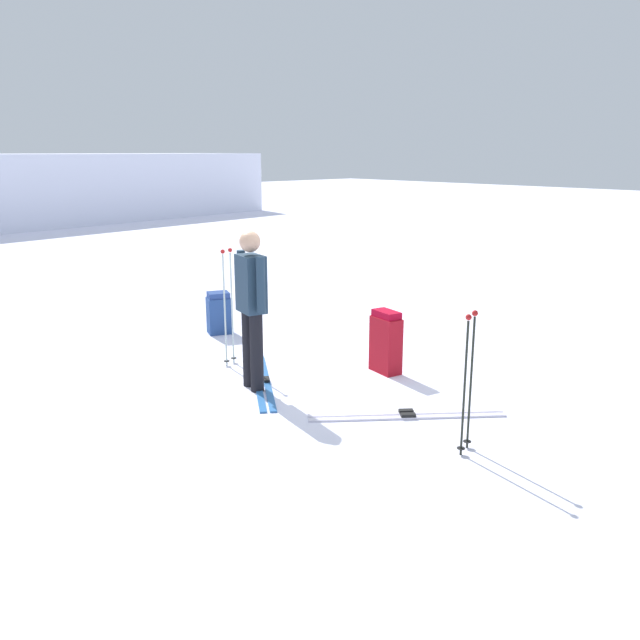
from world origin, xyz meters
The scene contains 9 objects.
ground_plane centered at (0.00, 0.00, 0.00)m, with size 80.00×80.00×0.00m, color white.
distant_snow_ridge centered at (3.14, 19.20, 1.20)m, with size 18.86×5.00×2.40m, color white.
skier_standing centered at (-0.69, 0.31, 0.95)m, with size 0.29×0.56×1.70m.
ski_pair_near centered at (-0.52, 0.38, 0.01)m, with size 1.12×1.59×0.05m.
ski_pair_far centered at (-0.06, -1.32, 0.01)m, with size 1.62×1.31×0.05m.
backpack_large_dark centered at (0.28, 2.43, 0.29)m, with size 0.40×0.37×0.59m.
backpack_bright centered at (0.77, -0.28, 0.36)m, with size 0.27×0.41×0.73m.
ski_poles_planted_near centered at (-0.41, 1.15, 0.77)m, with size 0.20×0.11×1.40m.
ski_poles_planted_far centered at (-0.28, -2.15, 0.68)m, with size 0.22×0.12×1.22m.
Camera 1 is at (-4.65, -5.16, 2.49)m, focal length 36.92 mm.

